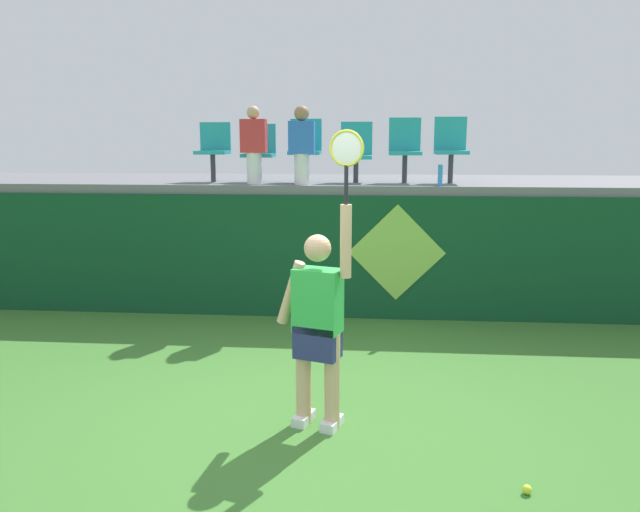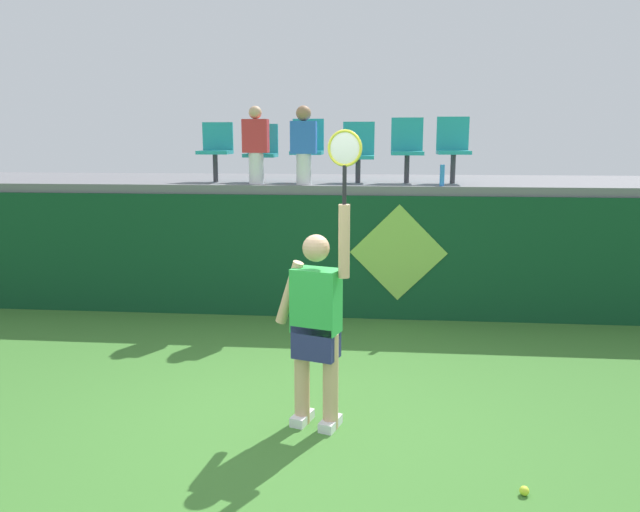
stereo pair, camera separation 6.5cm
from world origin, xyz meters
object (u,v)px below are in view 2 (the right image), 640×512
object	(u,v)px
stadium_chair_2	(307,147)
stadium_chair_5	(453,146)
tennis_player	(317,321)
spectator_0	(304,144)
stadium_chair_1	(261,150)
stadium_chair_4	(407,147)
stadium_chair_3	(358,150)
spectator_1	(256,144)
tennis_ball	(524,491)
stadium_chair_0	(216,148)
water_bottle	(442,175)

from	to	relation	value
stadium_chair_2	stadium_chair_5	size ratio (longest dim) A/B	0.97
tennis_player	spectator_0	size ratio (longest dim) A/B	2.37
stadium_chair_1	tennis_player	bearing A→B (deg)	-73.31
stadium_chair_2	spectator_0	distance (m)	0.45
stadium_chair_4	stadium_chair_5	distance (m)	0.63
stadium_chair_1	stadium_chair_4	distance (m)	2.04
stadium_chair_3	stadium_chair_4	world-z (taller)	stadium_chair_4
spectator_0	spectator_1	bearing A→B (deg)	176.18
tennis_player	spectator_1	xyz separation A→B (m)	(-1.18, 3.53, 1.38)
tennis_ball	stadium_chair_4	world-z (taller)	stadium_chair_4
stadium_chair_0	spectator_0	world-z (taller)	spectator_0
tennis_ball	water_bottle	bearing A→B (deg)	92.82
tennis_player	stadium_chair_4	world-z (taller)	stadium_chair_4
tennis_player	stadium_chair_0	distance (m)	4.53
stadium_chair_0	spectator_1	size ratio (longest dim) A/B	0.81
stadium_chair_2	spectator_1	bearing A→B (deg)	-148.49
water_bottle	spectator_1	distance (m)	2.51
spectator_1	water_bottle	bearing A→B (deg)	-4.14
stadium_chair_4	stadium_chair_3	bearing A→B (deg)	179.89
water_bottle	stadium_chair_1	world-z (taller)	stadium_chair_1
tennis_ball	stadium_chair_0	bearing A→B (deg)	124.62
stadium_chair_0	tennis_ball	bearing A→B (deg)	-55.38
spectator_0	stadium_chair_2	bearing A→B (deg)	90.00
stadium_chair_2	spectator_0	xyz separation A→B (m)	(0.00, -0.44, 0.05)
stadium_chair_1	spectator_0	distance (m)	0.80
tennis_player	tennis_ball	world-z (taller)	tennis_player
stadium_chair_3	spectator_0	world-z (taller)	spectator_0
stadium_chair_0	stadium_chair_3	distance (m)	2.02
stadium_chair_3	stadium_chair_4	xyz separation A→B (m)	(0.67, -0.00, 0.05)
spectator_1	tennis_ball	bearing A→B (deg)	-58.82
stadium_chair_1	spectator_0	world-z (taller)	spectator_0
stadium_chair_1	stadium_chair_5	world-z (taller)	stadium_chair_5
stadium_chair_4	spectator_0	world-z (taller)	spectator_0
tennis_ball	spectator_0	bearing A→B (deg)	114.80
stadium_chair_1	stadium_chair_5	size ratio (longest dim) A/B	0.90
tennis_player	stadium_chair_2	xyz separation A→B (m)	(-0.52, 3.93, 1.34)
tennis_player	water_bottle	world-z (taller)	tennis_player
water_bottle	stadium_chair_4	bearing A→B (deg)	126.79
stadium_chair_4	spectator_1	world-z (taller)	spectator_1
stadium_chair_1	spectator_1	xyz separation A→B (m)	(0.00, -0.40, 0.09)
stadium_chair_5	spectator_1	distance (m)	2.70
tennis_player	tennis_ball	size ratio (longest dim) A/B	37.13
tennis_ball	stadium_chair_4	xyz separation A→B (m)	(-0.64, 4.84, 2.23)
water_bottle	spectator_0	distance (m)	1.87
tennis_player	stadium_chair_2	distance (m)	4.18
stadium_chair_3	stadium_chair_5	distance (m)	1.30
water_bottle	stadium_chair_1	distance (m)	2.56
tennis_ball	spectator_1	distance (m)	5.66
tennis_ball	water_bottle	size ratio (longest dim) A/B	0.24
stadium_chair_1	stadium_chair_3	bearing A→B (deg)	0.23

